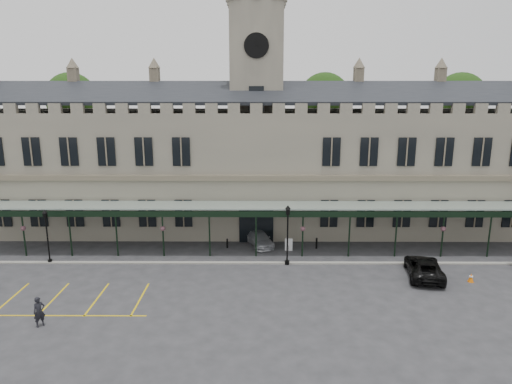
{
  "coord_description": "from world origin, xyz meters",
  "views": [
    {
      "loc": [
        0.18,
        -30.06,
        14.39
      ],
      "look_at": [
        0.0,
        6.0,
        6.0
      ],
      "focal_mm": 32.0,
      "sensor_mm": 36.0,
      "label": 1
    }
  ],
  "objects_px": {
    "car_taxi": "(260,239)",
    "traffic_cone": "(471,278)",
    "clock_tower": "(256,99)",
    "lamp_post_mid": "(288,230)",
    "person_a": "(39,312)",
    "station_building": "(256,166)",
    "sign_board": "(289,245)",
    "car_van": "(424,267)",
    "lamp_post_left": "(47,232)"
  },
  "relations": [
    {
      "from": "car_taxi",
      "to": "traffic_cone",
      "type": "bearing_deg",
      "value": -45.64
    },
    {
      "from": "clock_tower",
      "to": "lamp_post_mid",
      "type": "xyz_separation_m",
      "value": [
        2.57,
        -10.64,
        -10.11
      ]
    },
    {
      "from": "car_taxi",
      "to": "lamp_post_mid",
      "type": "bearing_deg",
      "value": -82.78
    },
    {
      "from": "clock_tower",
      "to": "person_a",
      "type": "bearing_deg",
      "value": -122.55
    },
    {
      "from": "station_building",
      "to": "person_a",
      "type": "bearing_deg",
      "value": -122.66
    },
    {
      "from": "station_building",
      "to": "sign_board",
      "type": "relative_size",
      "value": 52.46
    },
    {
      "from": "car_taxi",
      "to": "car_van",
      "type": "height_order",
      "value": "car_van"
    },
    {
      "from": "car_taxi",
      "to": "person_a",
      "type": "bearing_deg",
      "value": -151.4
    },
    {
      "from": "clock_tower",
      "to": "car_van",
      "type": "distance_m",
      "value": 22.19
    },
    {
      "from": "traffic_cone",
      "to": "person_a",
      "type": "height_order",
      "value": "person_a"
    },
    {
      "from": "lamp_post_mid",
      "to": "traffic_cone",
      "type": "relative_size",
      "value": 7.5
    },
    {
      "from": "lamp_post_left",
      "to": "sign_board",
      "type": "height_order",
      "value": "lamp_post_left"
    },
    {
      "from": "clock_tower",
      "to": "person_a",
      "type": "distance_m",
      "value": 27.38
    },
    {
      "from": "lamp_post_mid",
      "to": "station_building",
      "type": "bearing_deg",
      "value": 103.71
    },
    {
      "from": "clock_tower",
      "to": "lamp_post_mid",
      "type": "distance_m",
      "value": 14.9
    },
    {
      "from": "traffic_cone",
      "to": "car_van",
      "type": "bearing_deg",
      "value": 162.76
    },
    {
      "from": "station_building",
      "to": "car_taxi",
      "type": "bearing_deg",
      "value": -87.02
    },
    {
      "from": "traffic_cone",
      "to": "lamp_post_mid",
      "type": "bearing_deg",
      "value": 165.97
    },
    {
      "from": "lamp_post_left",
      "to": "lamp_post_mid",
      "type": "distance_m",
      "value": 19.78
    },
    {
      "from": "clock_tower",
      "to": "sign_board",
      "type": "height_order",
      "value": "clock_tower"
    },
    {
      "from": "station_building",
      "to": "car_taxi",
      "type": "height_order",
      "value": "station_building"
    },
    {
      "from": "station_building",
      "to": "clock_tower",
      "type": "bearing_deg",
      "value": 90.0
    },
    {
      "from": "lamp_post_left",
      "to": "person_a",
      "type": "xyz_separation_m",
      "value": [
        4.0,
        -10.26,
        -1.79
      ]
    },
    {
      "from": "sign_board",
      "to": "car_taxi",
      "type": "distance_m",
      "value": 2.98
    },
    {
      "from": "person_a",
      "to": "station_building",
      "type": "bearing_deg",
      "value": 12.78
    },
    {
      "from": "lamp_post_left",
      "to": "lamp_post_mid",
      "type": "height_order",
      "value": "lamp_post_mid"
    },
    {
      "from": "station_building",
      "to": "lamp_post_mid",
      "type": "relative_size",
      "value": 11.84
    },
    {
      "from": "lamp_post_mid",
      "to": "person_a",
      "type": "distance_m",
      "value": 18.81
    },
    {
      "from": "lamp_post_left",
      "to": "sign_board",
      "type": "relative_size",
      "value": 4.05
    },
    {
      "from": "station_building",
      "to": "lamp_post_left",
      "type": "distance_m",
      "value": 20.41
    },
    {
      "from": "lamp_post_left",
      "to": "person_a",
      "type": "distance_m",
      "value": 11.15
    },
    {
      "from": "lamp_post_left",
      "to": "car_taxi",
      "type": "xyz_separation_m",
      "value": [
        17.51,
        4.43,
        -2.12
      ]
    },
    {
      "from": "clock_tower",
      "to": "lamp_post_mid",
      "type": "height_order",
      "value": "clock_tower"
    },
    {
      "from": "lamp_post_left",
      "to": "lamp_post_mid",
      "type": "bearing_deg",
      "value": -0.64
    },
    {
      "from": "traffic_cone",
      "to": "person_a",
      "type": "bearing_deg",
      "value": -167.29
    },
    {
      "from": "station_building",
      "to": "clock_tower",
      "type": "relative_size",
      "value": 2.42
    },
    {
      "from": "car_van",
      "to": "person_a",
      "type": "height_order",
      "value": "person_a"
    },
    {
      "from": "clock_tower",
      "to": "car_taxi",
      "type": "relative_size",
      "value": 5.76
    },
    {
      "from": "station_building",
      "to": "car_van",
      "type": "bearing_deg",
      "value": -44.92
    },
    {
      "from": "lamp_post_left",
      "to": "sign_board",
      "type": "bearing_deg",
      "value": 8.44
    },
    {
      "from": "traffic_cone",
      "to": "car_taxi",
      "type": "bearing_deg",
      "value": 153.15
    },
    {
      "from": "clock_tower",
      "to": "car_taxi",
      "type": "height_order",
      "value": "clock_tower"
    },
    {
      "from": "clock_tower",
      "to": "lamp_post_left",
      "type": "relative_size",
      "value": 5.36
    },
    {
      "from": "car_van",
      "to": "person_a",
      "type": "relative_size",
      "value": 2.81
    },
    {
      "from": "clock_tower",
      "to": "sign_board",
      "type": "relative_size",
      "value": 21.68
    },
    {
      "from": "sign_board",
      "to": "station_building",
      "type": "bearing_deg",
      "value": 118.41
    },
    {
      "from": "car_taxi",
      "to": "car_van",
      "type": "bearing_deg",
      "value": -47.86
    },
    {
      "from": "lamp_post_mid",
      "to": "car_taxi",
      "type": "relative_size",
      "value": 1.18
    },
    {
      "from": "lamp_post_mid",
      "to": "car_taxi",
      "type": "height_order",
      "value": "lamp_post_mid"
    },
    {
      "from": "lamp_post_left",
      "to": "car_taxi",
      "type": "relative_size",
      "value": 1.07
    }
  ]
}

